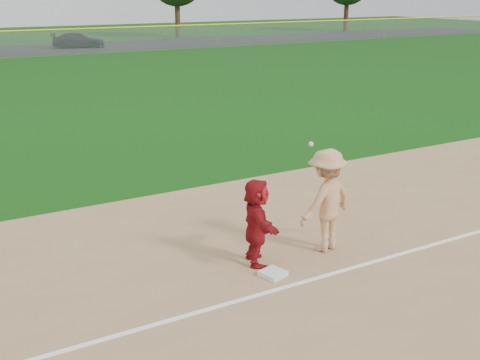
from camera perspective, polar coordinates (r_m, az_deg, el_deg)
ground at (r=11.55m, az=3.78°, el=-8.12°), size 160.00×160.00×0.00m
foul_line at (r=10.96m, az=6.14°, el=-9.55°), size 60.00×0.10×0.01m
first_base at (r=11.11m, az=3.15°, el=-8.85°), size 0.50×0.50×0.09m
base_runner at (r=11.27m, az=1.57°, el=-3.98°), size 0.96×1.64×1.68m
car_right at (r=56.58m, az=-15.08°, el=12.69°), size 4.87×3.10×1.32m
first_base_play at (r=11.92m, az=8.18°, el=-1.93°), size 1.48×1.05×2.27m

